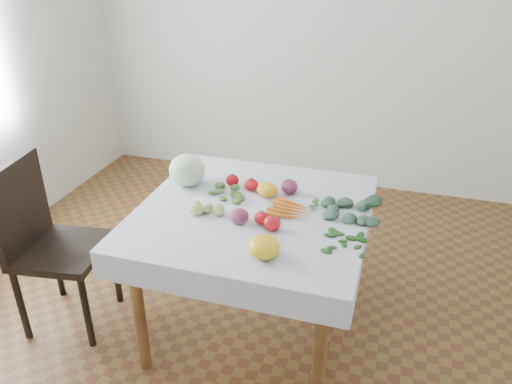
{
  "coord_description": "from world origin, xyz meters",
  "views": [
    {
      "loc": [
        0.64,
        -2.06,
        1.96
      ],
      "look_at": [
        -0.0,
        0.06,
        0.82
      ],
      "focal_mm": 35.0,
      "sensor_mm": 36.0,
      "label": 1
    }
  ],
  "objects_px": {
    "heirloom_back": "(267,189)",
    "carrot_bunch": "(291,210)",
    "chair": "(44,235)",
    "table": "(253,227)",
    "cabbage": "(187,170)"
  },
  "relations": [
    {
      "from": "table",
      "to": "carrot_bunch",
      "type": "xyz_separation_m",
      "value": [
        0.19,
        0.02,
        0.12
      ]
    },
    {
      "from": "cabbage",
      "to": "table",
      "type": "bearing_deg",
      "value": -20.78
    },
    {
      "from": "table",
      "to": "heirloom_back",
      "type": "xyz_separation_m",
      "value": [
        0.03,
        0.16,
        0.14
      ]
    },
    {
      "from": "chair",
      "to": "heirloom_back",
      "type": "xyz_separation_m",
      "value": [
        1.11,
        0.4,
        0.24
      ]
    },
    {
      "from": "table",
      "to": "cabbage",
      "type": "xyz_separation_m",
      "value": [
        -0.42,
        0.16,
        0.19
      ]
    },
    {
      "from": "table",
      "to": "heirloom_back",
      "type": "distance_m",
      "value": 0.21
    },
    {
      "from": "table",
      "to": "cabbage",
      "type": "relative_size",
      "value": 5.15
    },
    {
      "from": "table",
      "to": "carrot_bunch",
      "type": "bearing_deg",
      "value": 6.51
    },
    {
      "from": "chair",
      "to": "heirloom_back",
      "type": "relative_size",
      "value": 8.98
    },
    {
      "from": "table",
      "to": "carrot_bunch",
      "type": "height_order",
      "value": "carrot_bunch"
    },
    {
      "from": "chair",
      "to": "cabbage",
      "type": "relative_size",
      "value": 4.95
    },
    {
      "from": "chair",
      "to": "heirloom_back",
      "type": "height_order",
      "value": "chair"
    },
    {
      "from": "carrot_bunch",
      "to": "cabbage",
      "type": "bearing_deg",
      "value": 167.15
    },
    {
      "from": "carrot_bunch",
      "to": "heirloom_back",
      "type": "bearing_deg",
      "value": 139.33
    },
    {
      "from": "heirloom_back",
      "to": "carrot_bunch",
      "type": "distance_m",
      "value": 0.21
    }
  ]
}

